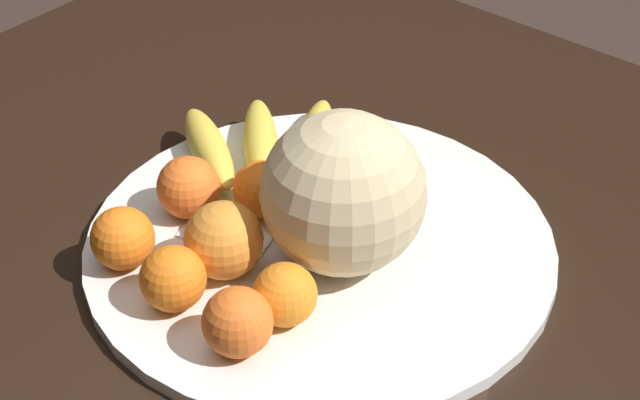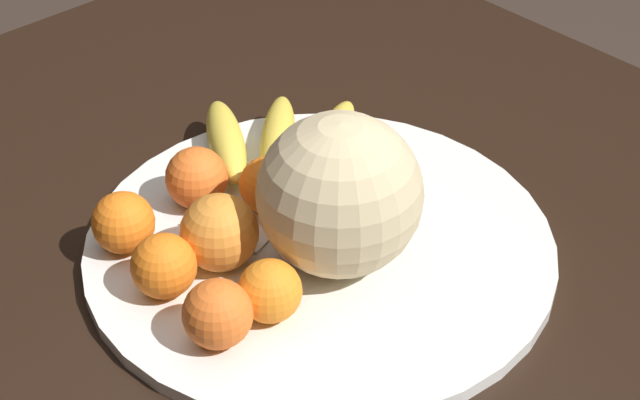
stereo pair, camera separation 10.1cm
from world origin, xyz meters
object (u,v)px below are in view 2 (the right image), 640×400
at_px(kitchen_table, 353,301).
at_px(orange_back_right, 164,266).
at_px(orange_front_right, 219,232).
at_px(produce_tag, 228,229).
at_px(melon, 340,195).
at_px(orange_top_small, 268,185).
at_px(orange_mid_center, 197,178).
at_px(orange_back_left, 270,291).
at_px(banana_bunch, 277,143).
at_px(orange_side_extra, 218,314).
at_px(orange_front_left, 123,223).
at_px(fruit_bowl, 320,246).

bearing_deg(kitchen_table, orange_back_right, 80.21).
xyz_separation_m(orange_front_right, produce_tag, (0.03, -0.04, -0.04)).
bearing_deg(produce_tag, melon, -173.17).
bearing_deg(orange_top_small, orange_mid_center, 40.22).
relative_size(melon, orange_back_left, 2.66).
xyz_separation_m(banana_bunch, orange_side_extra, (-0.18, 0.22, 0.01)).
relative_size(orange_front_left, orange_back_right, 1.00).
bearing_deg(orange_top_small, produce_tag, 88.62).
xyz_separation_m(orange_side_extra, produce_tag, (0.11, -0.10, -0.03)).
bearing_deg(orange_side_extra, banana_bunch, -51.11).
xyz_separation_m(melon, orange_side_extra, (-0.01, 0.15, -0.05)).
height_order(orange_front_left, produce_tag, orange_front_left).
distance_m(orange_front_right, orange_back_right, 0.06).
distance_m(orange_front_left, orange_back_left, 0.17).
bearing_deg(orange_mid_center, kitchen_table, -139.57).
bearing_deg(kitchen_table, orange_front_right, 77.22).
relative_size(orange_front_right, orange_top_small, 1.27).
bearing_deg(orange_back_left, orange_front_left, 13.81).
height_order(orange_front_left, orange_side_extra, orange_side_extra).
bearing_deg(orange_mid_center, fruit_bowl, -158.75).
bearing_deg(orange_top_small, banana_bunch, -46.09).
height_order(orange_mid_center, orange_back_left, orange_mid_center).
relative_size(orange_front_right, orange_back_right, 1.22).
distance_m(kitchen_table, orange_top_small, 0.17).
bearing_deg(orange_front_right, orange_top_small, -69.06).
height_order(banana_bunch, orange_mid_center, orange_mid_center).
distance_m(kitchen_table, orange_front_left, 0.27).
bearing_deg(orange_back_left, orange_top_small, -39.88).
bearing_deg(fruit_bowl, banana_bunch, -24.61).
distance_m(melon, orange_front_left, 0.21).
height_order(kitchen_table, orange_front_right, orange_front_right).
distance_m(kitchen_table, orange_back_right, 0.26).
bearing_deg(banana_bunch, fruit_bowl, -160.15).
relative_size(melon, orange_side_extra, 2.49).
height_order(orange_front_left, orange_back_left, orange_front_left).
relative_size(melon, orange_back_right, 2.54).
bearing_deg(produce_tag, orange_back_left, 140.16).
distance_m(banana_bunch, orange_front_left, 0.21).
bearing_deg(orange_back_left, produce_tag, -21.47).
bearing_deg(melon, orange_top_small, -1.27).
bearing_deg(orange_back_left, orange_mid_center, -16.92).
relative_size(fruit_bowl, banana_bunch, 2.15).
xyz_separation_m(orange_back_right, produce_tag, (0.03, -0.10, -0.03)).
distance_m(orange_front_right, produce_tag, 0.06).
distance_m(fruit_bowl, orange_top_small, 0.08).
height_order(orange_top_small, orange_side_extra, orange_side_extra).
distance_m(orange_mid_center, orange_side_extra, 0.20).
relative_size(kitchen_table, banana_bunch, 5.65).
distance_m(fruit_bowl, orange_front_right, 0.11).
relative_size(fruit_bowl, orange_front_left, 7.55).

